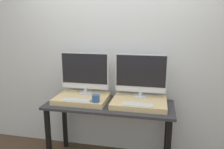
# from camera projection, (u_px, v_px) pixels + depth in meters

# --- Properties ---
(wall_back) EXTENTS (8.00, 0.04, 2.60)m
(wall_back) POSITION_uv_depth(u_px,v_px,m) (115.00, 58.00, 2.86)
(wall_back) COLOR silver
(wall_back) RESTS_ON ground_plane
(workbench) EXTENTS (1.52, 0.60, 0.80)m
(workbench) POSITION_uv_depth(u_px,v_px,m) (109.00, 112.00, 2.65)
(workbench) COLOR #2D2D33
(workbench) RESTS_ON ground_plane
(wooden_riser_left) EXTENTS (0.64, 0.46, 0.06)m
(wooden_riser_left) POSITION_uv_depth(u_px,v_px,m) (82.00, 98.00, 2.71)
(wooden_riser_left) COLOR #D6B77F
(wooden_riser_left) RESTS_ON workbench
(monitor_left) EXTENTS (0.62, 0.18, 0.52)m
(monitor_left) POSITION_uv_depth(u_px,v_px,m) (85.00, 72.00, 2.77)
(monitor_left) COLOR silver
(monitor_left) RESTS_ON wooden_riser_left
(keyboard_left) EXTENTS (0.34, 0.12, 0.01)m
(keyboard_left) POSITION_uv_depth(u_px,v_px,m) (77.00, 100.00, 2.55)
(keyboard_left) COLOR silver
(keyboard_left) RESTS_ON wooden_riser_left
(mug) EXTENTS (0.09, 0.09, 0.08)m
(mug) POSITION_uv_depth(u_px,v_px,m) (96.00, 98.00, 2.49)
(mug) COLOR #335693
(mug) RESTS_ON wooden_riser_left
(wooden_riser_right) EXTENTS (0.64, 0.46, 0.06)m
(wooden_riser_right) POSITION_uv_depth(u_px,v_px,m) (139.00, 103.00, 2.57)
(wooden_riser_right) COLOR #D6B77F
(wooden_riser_right) RESTS_ON workbench
(monitor_right) EXTENTS (0.62, 0.18, 0.52)m
(monitor_right) POSITION_uv_depth(u_px,v_px,m) (141.00, 75.00, 2.62)
(monitor_right) COLOR silver
(monitor_right) RESTS_ON wooden_riser_right
(keyboard_right) EXTENTS (0.34, 0.12, 0.01)m
(keyboard_right) POSITION_uv_depth(u_px,v_px,m) (138.00, 104.00, 2.40)
(keyboard_right) COLOR silver
(keyboard_right) RESTS_ON wooden_riser_right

